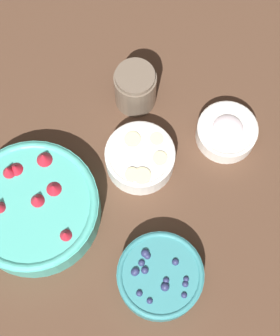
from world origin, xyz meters
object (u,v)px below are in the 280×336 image
bowl_bananas (140,157)px  bowl_strawberries (33,207)px  bowl_cream (227,131)px  jar_chocolate (135,89)px  bowl_blueberries (160,276)px

bowl_bananas → bowl_strawberries: bearing=172.0°
bowl_cream → jar_chocolate: 0.19m
bowl_blueberries → bowl_cream: (0.27, 0.15, -0.01)m
bowl_cream → jar_chocolate: (-0.10, 0.17, 0.02)m
bowl_strawberries → bowl_bananas: bowl_strawberries is taller
bowl_strawberries → jar_chocolate: bearing=16.9°
bowl_cream → jar_chocolate: jar_chocolate is taller
bowl_bananas → jar_chocolate: 0.14m
bowl_strawberries → bowl_blueberries: bowl_strawberries is taller
bowl_blueberries → jar_chocolate: bearing=61.9°
bowl_cream → bowl_blueberries: bearing=-150.5°
bowl_strawberries → bowl_cream: bowl_strawberries is taller
bowl_strawberries → jar_chocolate: 0.30m
bowl_bananas → jar_chocolate: jar_chocolate is taller
bowl_bananas → jar_chocolate: bearing=58.8°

